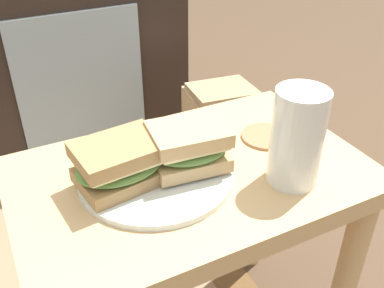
# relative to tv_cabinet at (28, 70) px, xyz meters

# --- Properties ---
(side_table) EXTENTS (0.56, 0.36, 0.46)m
(side_table) POSITION_rel_tv_cabinet_xyz_m (0.12, -0.95, 0.08)
(side_table) COLOR tan
(side_table) RESTS_ON ground
(tv_cabinet) EXTENTS (0.96, 0.46, 0.58)m
(tv_cabinet) POSITION_rel_tv_cabinet_xyz_m (0.00, 0.00, 0.00)
(tv_cabinet) COLOR black
(tv_cabinet) RESTS_ON ground
(area_rug) EXTENTS (1.03, 0.71, 0.01)m
(area_rug) POSITION_rel_tv_cabinet_xyz_m (-0.19, -0.56, -0.29)
(area_rug) COLOR brown
(area_rug) RESTS_ON ground
(plate) EXTENTS (0.24, 0.24, 0.01)m
(plate) POSITION_rel_tv_cabinet_xyz_m (0.06, -0.94, 0.17)
(plate) COLOR silver
(plate) RESTS_ON side_table
(sandwich_front) EXTENTS (0.15, 0.12, 0.07)m
(sandwich_front) POSITION_rel_tv_cabinet_xyz_m (0.01, -0.94, 0.21)
(sandwich_front) COLOR #9E7A4C
(sandwich_front) RESTS_ON plate
(sandwich_back) EXTENTS (0.13, 0.11, 0.07)m
(sandwich_back) POSITION_rel_tv_cabinet_xyz_m (0.11, -0.94, 0.22)
(sandwich_back) COLOR tan
(sandwich_back) RESTS_ON plate
(beer_glass) EXTENTS (0.08, 0.08, 0.15)m
(beer_glass) POSITION_rel_tv_cabinet_xyz_m (0.25, -1.04, 0.24)
(beer_glass) COLOR silver
(beer_glass) RESTS_ON side_table
(coaster) EXTENTS (0.09, 0.09, 0.01)m
(coaster) POSITION_rel_tv_cabinet_xyz_m (0.28, -0.92, 0.17)
(coaster) COLOR #996B47
(coaster) RESTS_ON side_table
(paper_bag) EXTENTS (0.21, 0.20, 0.34)m
(paper_bag) POSITION_rel_tv_cabinet_xyz_m (0.45, -0.48, -0.13)
(paper_bag) COLOR tan
(paper_bag) RESTS_ON ground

